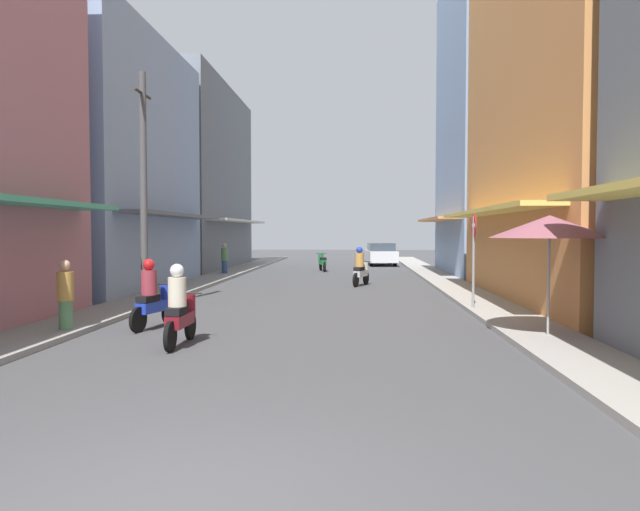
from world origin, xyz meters
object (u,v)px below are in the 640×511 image
object	(u,v)px
motorbike_silver	(361,268)
motorbike_blue	(154,297)
motorbike_green	(322,262)
motorbike_maroon	(180,309)
pedestrian_far	(66,298)
vendor_umbrella	(549,227)
utility_pole	(144,188)
parked_car	(381,254)
street_sign_no_entry	(474,249)
pedestrian_foreground	(225,259)

from	to	relation	value
motorbike_silver	motorbike_blue	distance (m)	11.67
motorbike_green	motorbike_maroon	world-z (taller)	motorbike_maroon
motorbike_blue	pedestrian_far	bearing A→B (deg)	-149.79
vendor_umbrella	utility_pole	distance (m)	10.80
motorbike_blue	pedestrian_far	size ratio (longest dim) A/B	1.12
motorbike_silver	parked_car	bearing A→B (deg)	84.52
utility_pole	street_sign_no_entry	xyz separation A→B (m)	(9.15, -0.28, -1.69)
motorbike_maroon	vendor_umbrella	size ratio (longest dim) A/B	0.72
pedestrian_far	street_sign_no_entry	xyz separation A→B (m)	(9.26, 4.01, 0.93)
parked_car	street_sign_no_entry	xyz separation A→B (m)	(1.58, -22.07, 0.98)
utility_pole	vendor_umbrella	bearing A→B (deg)	-23.53
motorbike_silver	utility_pole	world-z (taller)	utility_pole
parked_car	utility_pole	xyz separation A→B (m)	(-7.57, -21.79, 2.66)
vendor_umbrella	pedestrian_far	bearing A→B (deg)	179.99
motorbike_silver	motorbike_maroon	distance (m)	13.08
pedestrian_foreground	street_sign_no_entry	world-z (taller)	street_sign_no_entry
utility_pole	motorbike_green	bearing A→B (deg)	75.63
motorbike_maroon	pedestrian_far	world-z (taller)	pedestrian_far
motorbike_blue	parked_car	xyz separation A→B (m)	(6.11, 25.16, 0.04)
motorbike_maroon	parked_car	size ratio (longest dim) A/B	0.43
motorbike_silver	utility_pole	bearing A→B (deg)	-130.20
utility_pole	parked_car	bearing A→B (deg)	70.85
parked_car	pedestrian_far	size ratio (longest dim) A/B	2.66
motorbike_green	utility_pole	world-z (taller)	utility_pole
pedestrian_foreground	vendor_umbrella	bearing A→B (deg)	-58.07
motorbike_silver	utility_pole	xyz separation A→B (m)	(-6.17, -7.30, 2.70)
motorbike_silver	motorbike_green	bearing A→B (deg)	103.39
vendor_umbrella	utility_pole	world-z (taller)	utility_pole
motorbike_blue	parked_car	distance (m)	25.89
utility_pole	motorbike_blue	bearing A→B (deg)	-66.67
motorbike_green	pedestrian_far	xyz separation A→B (m)	(-4.22, -20.29, 0.29)
motorbike_silver	parked_car	distance (m)	14.55
motorbike_green	motorbike_silver	bearing A→B (deg)	-76.61
motorbike_green	motorbike_blue	bearing A→B (deg)	-97.78
vendor_umbrella	parked_car	bearing A→B (deg)	95.00
motorbike_silver	utility_pole	distance (m)	9.94
utility_pole	motorbike_maroon	bearing A→B (deg)	-63.36
pedestrian_foreground	street_sign_no_entry	distance (m)	15.96
vendor_umbrella	motorbike_blue	bearing A→B (deg)	173.77
motorbike_blue	vendor_umbrella	xyz separation A→B (m)	(8.39, -0.92, 1.58)
motorbike_maroon	motorbike_blue	bearing A→B (deg)	122.03
motorbike_blue	vendor_umbrella	bearing A→B (deg)	-6.23
utility_pole	pedestrian_foreground	bearing A→B (deg)	92.49
pedestrian_far	parked_car	bearing A→B (deg)	73.59
pedestrian_foreground	motorbike_green	bearing A→B (deg)	38.05
parked_car	vendor_umbrella	xyz separation A→B (m)	(2.28, -26.08, 1.54)
motorbike_green	pedestrian_foreground	distance (m)	5.90
motorbike_green	street_sign_no_entry	distance (m)	17.09
pedestrian_foreground	pedestrian_far	world-z (taller)	pedestrian_foreground
motorbike_blue	pedestrian_far	world-z (taller)	pedestrian_far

